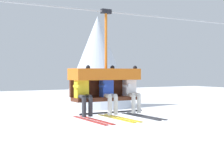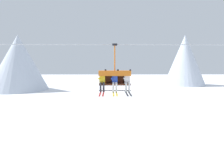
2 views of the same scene
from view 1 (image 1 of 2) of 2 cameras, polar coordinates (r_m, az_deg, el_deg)
mountain_peak_central at (r=60.01m, az=-2.43°, el=2.19°), size 12.40×12.40×15.83m
lift_cable at (r=9.63m, az=3.10°, el=10.02°), size 20.26×0.05×0.05m
chairlift_chair at (r=9.16m, az=-1.23°, el=-0.77°), size 1.87×0.74×2.73m
skier_yellow at (r=8.65m, az=-4.75°, el=-2.73°), size 0.48×1.70×1.34m
skier_blue at (r=8.99m, az=-0.55°, el=-2.60°), size 0.48×1.70×1.34m
skier_white at (r=9.37m, az=3.33°, el=-2.48°), size 0.48×1.70×1.34m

